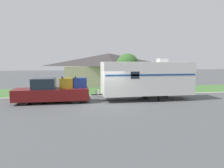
# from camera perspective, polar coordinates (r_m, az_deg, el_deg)

# --- Properties ---
(ground_plane) EXTENTS (120.00, 120.00, 0.00)m
(ground_plane) POSITION_cam_1_polar(r_m,az_deg,el_deg) (16.42, -0.57, -5.53)
(ground_plane) COLOR #515456
(curb_strip) EXTENTS (80.00, 0.30, 0.14)m
(curb_strip) POSITION_cam_1_polar(r_m,az_deg,el_deg) (20.06, -2.30, -3.19)
(curb_strip) COLOR beige
(curb_strip) RESTS_ON ground_plane
(lawn_strip) EXTENTS (80.00, 7.00, 0.03)m
(lawn_strip) POSITION_cam_1_polar(r_m,az_deg,el_deg) (23.65, -3.46, -1.90)
(lawn_strip) COLOR #477538
(lawn_strip) RESTS_ON ground_plane
(house_across_street) EXTENTS (12.83, 6.63, 4.31)m
(house_across_street) POSITION_cam_1_polar(r_m,az_deg,el_deg) (30.37, -0.84, 4.10)
(house_across_street) COLOR beige
(house_across_street) RESTS_ON ground_plane
(pickup_truck) EXTENTS (5.85, 1.94, 2.05)m
(pickup_truck) POSITION_cam_1_polar(r_m,az_deg,el_deg) (17.83, -15.28, -1.87)
(pickup_truck) COLOR black
(pickup_truck) RESTS_ON ground_plane
(travel_trailer) EXTENTS (8.50, 2.39, 3.49)m
(travel_trailer) POSITION_cam_1_polar(r_m,az_deg,el_deg) (18.65, 9.10, 1.50)
(travel_trailer) COLOR black
(travel_trailer) RESTS_ON ground_plane
(mailbox) EXTENTS (0.48, 0.20, 1.28)m
(mailbox) POSITION_cam_1_polar(r_m,az_deg,el_deg) (20.87, -19.33, -0.63)
(mailbox) COLOR brown
(mailbox) RESTS_ON ground_plane
(tree_in_yard) EXTENTS (2.45, 2.45, 4.08)m
(tree_in_yard) POSITION_cam_1_polar(r_m,az_deg,el_deg) (23.51, 4.06, 4.95)
(tree_in_yard) COLOR brown
(tree_in_yard) RESTS_ON ground_plane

